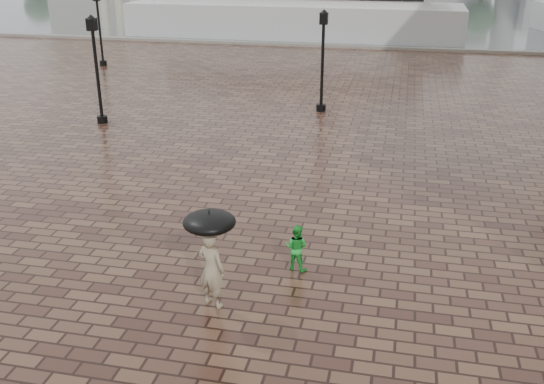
{
  "coord_description": "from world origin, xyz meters",
  "views": [
    {
      "loc": [
        6.61,
        -13.29,
        7.35
      ],
      "look_at": [
        3.58,
        0.62,
        1.4
      ],
      "focal_mm": 40.0,
      "sensor_mm": 36.0,
      "label": 1
    }
  ],
  "objects_px": {
    "child_pedestrian": "(296,247)",
    "street_lamps": "(166,49)",
    "adult_pedestrian": "(211,269)",
    "ferry_near": "(294,2)"
  },
  "relations": [
    {
      "from": "child_pedestrian",
      "to": "ferry_near",
      "type": "distance_m",
      "value": 38.38
    },
    {
      "from": "adult_pedestrian",
      "to": "ferry_near",
      "type": "bearing_deg",
      "value": -62.84
    },
    {
      "from": "adult_pedestrian",
      "to": "ferry_near",
      "type": "height_order",
      "value": "ferry_near"
    },
    {
      "from": "street_lamps",
      "to": "adult_pedestrian",
      "type": "xyz_separation_m",
      "value": [
        7.97,
        -17.93,
        -1.44
      ]
    },
    {
      "from": "street_lamps",
      "to": "child_pedestrian",
      "type": "bearing_deg",
      "value": -59.43
    },
    {
      "from": "adult_pedestrian",
      "to": "child_pedestrian",
      "type": "bearing_deg",
      "value": -108.62
    },
    {
      "from": "child_pedestrian",
      "to": "street_lamps",
      "type": "bearing_deg",
      "value": -47.03
    },
    {
      "from": "adult_pedestrian",
      "to": "child_pedestrian",
      "type": "xyz_separation_m",
      "value": [
        1.49,
        1.92,
        -0.3
      ]
    },
    {
      "from": "child_pedestrian",
      "to": "adult_pedestrian",
      "type": "bearing_deg",
      "value": 64.54
    },
    {
      "from": "street_lamps",
      "to": "adult_pedestrian",
      "type": "distance_m",
      "value": 19.68
    }
  ]
}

